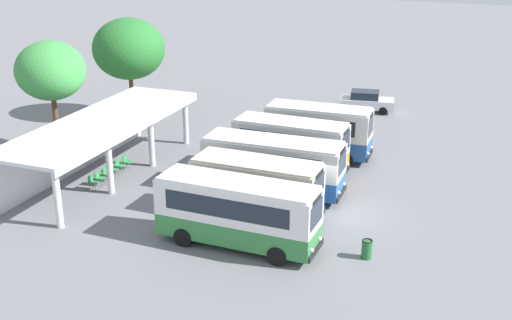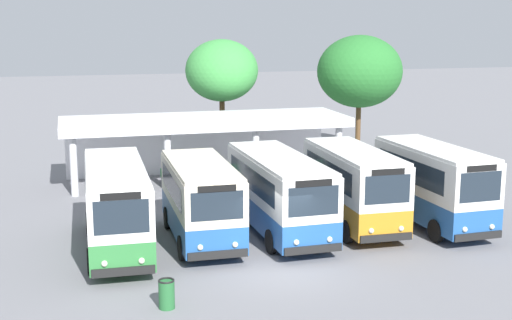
% 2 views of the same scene
% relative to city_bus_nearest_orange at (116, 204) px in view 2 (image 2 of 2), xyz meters
% --- Properties ---
extents(ground_plane, '(180.00, 180.00, 0.00)m').
position_rel_city_bus_nearest_orange_xyz_m(ground_plane, '(5.24, -3.45, -1.79)').
color(ground_plane, slate).
extents(city_bus_nearest_orange, '(2.38, 7.71, 3.24)m').
position_rel_city_bus_nearest_orange_xyz_m(city_bus_nearest_orange, '(0.00, 0.00, 0.00)').
color(city_bus_nearest_orange, black).
rests_on(city_bus_nearest_orange, ground).
extents(city_bus_second_in_row, '(2.39, 6.64, 3.08)m').
position_rel_city_bus_nearest_orange_xyz_m(city_bus_second_in_row, '(3.22, 0.31, -0.08)').
color(city_bus_second_in_row, black).
rests_on(city_bus_second_in_row, ground).
extents(city_bus_middle_cream, '(2.53, 7.83, 3.13)m').
position_rel_city_bus_nearest_orange_xyz_m(city_bus_middle_cream, '(6.43, 0.60, -0.05)').
color(city_bus_middle_cream, black).
rests_on(city_bus_middle_cream, ground).
extents(city_bus_fourth_amber, '(2.36, 6.79, 3.24)m').
position_rel_city_bus_nearest_orange_xyz_m(city_bus_fourth_amber, '(9.65, 0.67, -0.00)').
color(city_bus_fourth_amber, black).
rests_on(city_bus_fourth_amber, ground).
extents(city_bus_fifth_blue, '(2.44, 6.72, 3.34)m').
position_rel_city_bus_nearest_orange_xyz_m(city_bus_fifth_blue, '(12.86, -0.10, 0.05)').
color(city_bus_fifth_blue, black).
rests_on(city_bus_fifth_blue, ground).
extents(terminal_canopy, '(14.97, 4.77, 3.40)m').
position_rel_city_bus_nearest_orange_xyz_m(terminal_canopy, '(5.42, 11.35, 0.78)').
color(terminal_canopy, silver).
rests_on(terminal_canopy, ground).
extents(waiting_chair_end_by_column, '(0.46, 0.46, 0.86)m').
position_rel_city_bus_nearest_orange_xyz_m(waiting_chair_end_by_column, '(3.15, 10.17, -1.27)').
color(waiting_chair_end_by_column, slate).
rests_on(waiting_chair_end_by_column, ground).
extents(waiting_chair_second_from_end, '(0.46, 0.46, 0.86)m').
position_rel_city_bus_nearest_orange_xyz_m(waiting_chair_second_from_end, '(3.86, 10.20, -1.27)').
color(waiting_chair_second_from_end, slate).
rests_on(waiting_chair_second_from_end, ground).
extents(waiting_chair_middle_seat, '(0.46, 0.46, 0.86)m').
position_rel_city_bus_nearest_orange_xyz_m(waiting_chair_middle_seat, '(4.57, 10.15, -1.27)').
color(waiting_chair_middle_seat, slate).
rests_on(waiting_chair_middle_seat, ground).
extents(waiting_chair_fourth_seat, '(0.46, 0.46, 0.86)m').
position_rel_city_bus_nearest_orange_xyz_m(waiting_chair_fourth_seat, '(5.27, 10.22, -1.27)').
color(waiting_chair_fourth_seat, slate).
rests_on(waiting_chair_fourth_seat, ground).
extents(waiting_chair_fifth_seat, '(0.46, 0.46, 0.86)m').
position_rel_city_bus_nearest_orange_xyz_m(waiting_chair_fifth_seat, '(5.98, 10.23, -1.27)').
color(waiting_chair_fifth_seat, slate).
rests_on(waiting_chair_fifth_seat, ground).
extents(waiting_chair_far_end_seat, '(0.46, 0.46, 0.86)m').
position_rel_city_bus_nearest_orange_xyz_m(waiting_chair_far_end_seat, '(6.68, 10.14, -1.27)').
color(waiting_chair_far_end_seat, slate).
rests_on(waiting_chair_far_end_seat, ground).
extents(roadside_tree_behind_canopy, '(4.32, 4.32, 7.31)m').
position_rel_city_bus_nearest_orange_xyz_m(roadside_tree_behind_canopy, '(7.38, 15.62, 3.67)').
color(roadside_tree_behind_canopy, brown).
rests_on(roadside_tree_behind_canopy, ground).
extents(roadside_tree_east_of_canopy, '(5.29, 5.29, 7.52)m').
position_rel_city_bus_nearest_orange_xyz_m(roadside_tree_east_of_canopy, '(16.11, 15.40, 3.47)').
color(roadside_tree_east_of_canopy, brown).
rests_on(roadside_tree_east_of_canopy, ground).
extents(litter_bin_apron, '(0.49, 0.49, 0.90)m').
position_rel_city_bus_nearest_orange_xyz_m(litter_bin_apron, '(1.01, -5.85, -1.34)').
color(litter_bin_apron, '#266633').
rests_on(litter_bin_apron, ground).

